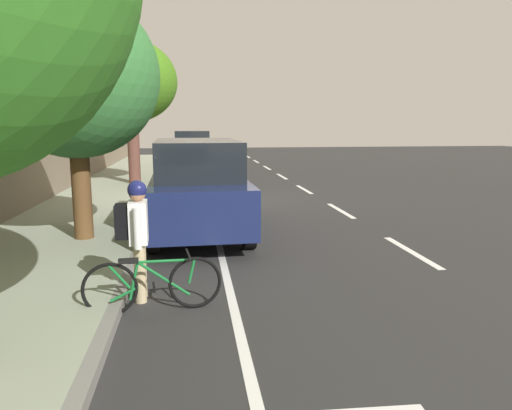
{
  "coord_description": "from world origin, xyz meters",
  "views": [
    {
      "loc": [
        1.08,
        14.71,
        2.34
      ],
      "look_at": [
        0.22,
        8.43,
        1.24
      ],
      "focal_mm": 33.19,
      "sensor_mm": 36.0,
      "label": 1
    }
  ],
  "objects": [
    {
      "name": "ground",
      "position": [
        0.0,
        0.0,
        0.0
      ],
      "size": [
        62.57,
        62.57,
        0.0
      ],
      "primitive_type": "plane",
      "color": "#2A2A2A"
    },
    {
      "name": "sidewalk",
      "position": [
        3.7,
        0.0,
        0.07
      ],
      "size": [
        3.13,
        39.11,
        0.14
      ],
      "primitive_type": "cube",
      "color": "#959F89",
      "rests_on": "ground"
    },
    {
      "name": "curb_edge",
      "position": [
        2.05,
        0.0,
        0.07
      ],
      "size": [
        0.16,
        39.11,
        0.14
      ],
      "primitive_type": "cube",
      "color": "gray",
      "rests_on": "ground"
    },
    {
      "name": "lane_stripe_centre",
      "position": [
        -2.9,
        0.45,
        0.0
      ],
      "size": [
        0.14,
        40.0,
        0.01
      ],
      "color": "white",
      "rests_on": "ground"
    },
    {
      "name": "lane_stripe_bike_edge",
      "position": [
        0.58,
        0.0,
        0.0
      ],
      "size": [
        0.12,
        39.11,
        0.01
      ],
      "primitive_type": "cube",
      "color": "white",
      "rests_on": "ground"
    },
    {
      "name": "building_facade",
      "position": [
        5.51,
        0.0,
        2.66
      ],
      "size": [
        0.5,
        39.11,
        5.32
      ],
      "primitive_type": "cube",
      "color": "#7C6B59",
      "rests_on": "ground"
    },
    {
      "name": "parked_pickup_tan_nearest",
      "position": [
        1.05,
        -10.84,
        0.9
      ],
      "size": [
        2.16,
        5.36,
        1.95
      ],
      "color": "tan",
      "rests_on": "ground"
    },
    {
      "name": "parked_sedan_green_second",
      "position": [
        0.86,
        -2.03,
        0.75
      ],
      "size": [
        1.86,
        4.41,
        1.52
      ],
      "color": "#1E512D",
      "rests_on": "ground"
    },
    {
      "name": "parked_suv_dark_blue_mid",
      "position": [
        0.96,
        4.68,
        1.03
      ],
      "size": [
        2.08,
        4.76,
        1.99
      ],
      "color": "navy",
      "rests_on": "ground"
    },
    {
      "name": "bicycle_at_curb",
      "position": [
        1.59,
        8.96,
        0.36
      ],
      "size": [
        1.71,
        0.46,
        0.73
      ],
      "color": "black",
      "rests_on": "ground"
    },
    {
      "name": "cyclist_with_backpack",
      "position": [
        1.81,
        8.51,
        0.97
      ],
      "size": [
        0.42,
        0.62,
        1.61
      ],
      "color": "#C6B284",
      "rests_on": "ground"
    },
    {
      "name": "street_tree_near_cyclist",
      "position": [
        3.16,
        -3.22,
        3.79
      ],
      "size": [
        3.32,
        3.32,
        5.14
      ],
      "color": "brown",
      "rests_on": "sidewalk"
    },
    {
      "name": "street_tree_mid_block",
      "position": [
        3.16,
        5.41,
        3.18
      ],
      "size": [
        3.1,
        3.1,
        4.57
      ],
      "color": "brown",
      "rests_on": "sidewalk"
    }
  ]
}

